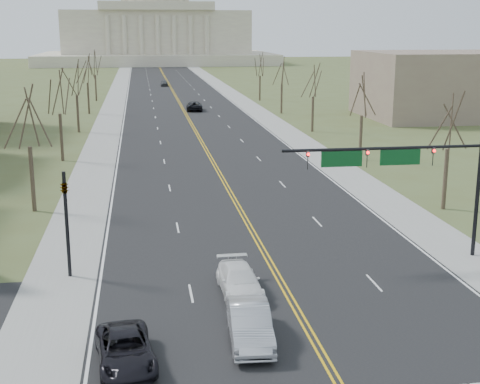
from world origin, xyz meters
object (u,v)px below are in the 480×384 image
object	(u,v)px
car_far_sb	(164,83)
car_far_nb	(194,106)
signal_mast	(399,166)
signal_left	(66,212)
car_sb_outer_lead	(125,350)
car_sb_inner_second	(239,281)
car_sb_inner_lead	(250,324)

from	to	relation	value
car_far_sb	car_far_nb	bearing A→B (deg)	-87.29
signal_mast	signal_left	xyz separation A→B (m)	(-18.95, 0.00, -2.05)
car_far_nb	signal_left	bearing A→B (deg)	83.40
car_sb_outer_lead	car_sb_inner_second	world-z (taller)	car_sb_inner_second
car_far_sb	car_sb_inner_lead	bearing A→B (deg)	-91.43
car_sb_inner_lead	car_sb_outer_lead	xyz separation A→B (m)	(-5.40, -1.35, -0.15)
car_sb_inner_lead	car_sb_outer_lead	size ratio (longest dim) A/B	1.03
car_sb_inner_lead	car_far_sb	xyz separation A→B (m)	(1.52, 135.83, -0.10)
signal_left	car_sb_outer_lead	bearing A→B (deg)	-73.14
signal_mast	car_sb_inner_second	bearing A→B (deg)	-158.65
signal_mast	car_far_sb	size ratio (longest dim) A/B	2.85
car_sb_outer_lead	car_far_nb	xyz separation A→B (m)	(9.99, 87.10, 0.10)
signal_mast	car_sb_inner_second	distance (m)	11.80
car_sb_inner_second	car_far_sb	bearing A→B (deg)	87.68
signal_left	car_far_nb	xyz separation A→B (m)	(13.25, 76.36, -2.92)
signal_left	car_far_sb	xyz separation A→B (m)	(10.18, 126.44, -2.98)
car_sb_outer_lead	car_far_sb	bearing A→B (deg)	80.36
signal_mast	car_far_nb	size ratio (longest dim) A/B	2.15
signal_left	car_sb_inner_second	world-z (taller)	signal_left
car_sb_inner_second	car_sb_outer_lead	bearing A→B (deg)	-131.81
signal_left	car_sb_inner_lead	distance (m)	13.09
car_sb_outer_lead	car_sb_inner_second	bearing A→B (deg)	43.25
car_sb_inner_second	car_far_nb	bearing A→B (deg)	85.18
car_far_nb	signal_mast	bearing A→B (deg)	97.51
signal_mast	car_sb_inner_second	world-z (taller)	signal_mast
car_sb_outer_lead	car_far_nb	bearing A→B (deg)	76.71
signal_mast	car_sb_outer_lead	distance (m)	19.68
signal_mast	car_far_sb	world-z (taller)	signal_mast
car_far_nb	car_far_sb	distance (m)	50.18
car_sb_inner_lead	signal_left	bearing A→B (deg)	135.97
signal_mast	car_far_sb	distance (m)	126.85
car_far_nb	car_far_sb	size ratio (longest dim) A/B	1.32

